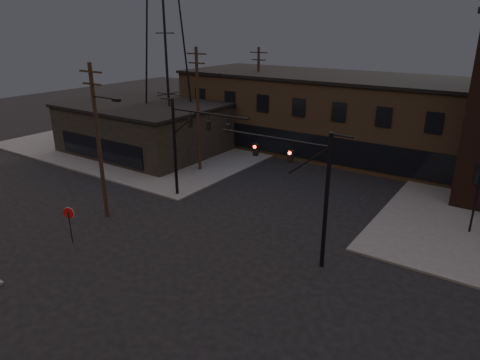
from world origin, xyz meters
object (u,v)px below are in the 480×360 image
stop_sign (69,217)px  car_crossing (390,165)px  traffic_signal_near (308,183)px  traffic_signal_far (186,139)px

stop_sign → car_crossing: stop_sign is taller
car_crossing → traffic_signal_near: bearing=-80.8°
traffic_signal_near → stop_sign: size_ratio=3.23×
traffic_signal_far → stop_sign: size_ratio=3.23×
stop_sign → car_crossing: (12.68, 26.08, -1.18)m
traffic_signal_far → car_crossing: traffic_signal_far is taller
traffic_signal_far → traffic_signal_near: bearing=-16.2°
traffic_signal_far → stop_sign: 10.55m
traffic_signal_near → car_crossing: size_ratio=1.98×
traffic_signal_near → traffic_signal_far: bearing=163.8°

